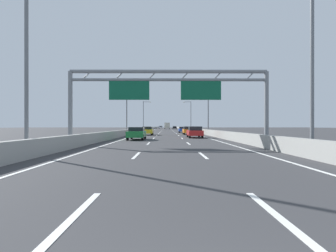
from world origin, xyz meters
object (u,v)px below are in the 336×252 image
object	(u,v)px
blue_car	(183,130)
black_car	(175,128)
streetlamp_left_mid	(128,106)
white_car	(161,127)
streetlamp_right_near	(308,56)
streetlamp_left_far	(144,114)
yellow_car	(148,131)
streetlamp_right_far	(190,114)
box_truck	(167,126)
sign_gantry	(168,88)
green_car	(137,133)
red_car	(195,132)
streetlamp_left_near	(31,55)
streetlamp_right_mid	(207,106)
orange_car	(188,130)

from	to	relation	value
blue_car	black_car	world-z (taller)	black_car
streetlamp_left_mid	white_car	distance (m)	88.15
streetlamp_right_near	black_car	world-z (taller)	streetlamp_right_near
streetlamp_left_far	white_car	size ratio (longest dim) A/B	2.13
streetlamp_right_near	white_car	size ratio (longest dim) A/B	2.13
white_car	yellow_car	bearing A→B (deg)	-90.05
streetlamp_right_far	black_car	distance (m)	37.45
box_truck	sign_gantry	bearing A→B (deg)	-90.07
streetlamp_left_mid	white_car	size ratio (longest dim) A/B	2.13
streetlamp_right_near	green_car	distance (m)	19.28
sign_gantry	streetlamp_left_mid	world-z (taller)	streetlamp_left_mid
blue_car	red_car	world-z (taller)	red_car
yellow_car	streetlamp_left_mid	bearing A→B (deg)	134.54
streetlamp_right_near	sign_gantry	bearing A→B (deg)	134.78
streetlamp_left_near	streetlamp_right_far	bearing A→B (deg)	77.39
black_car	streetlamp_right_near	bearing A→B (deg)	-87.89
streetlamp_left_mid	black_car	xyz separation A→B (m)	(11.10, 70.35, -4.68)
streetlamp_left_far	box_truck	xyz separation A→B (m)	(7.53, 38.91, -3.71)
streetlamp_left_near	streetlamp_left_mid	distance (m)	33.38
green_car	red_car	distance (m)	8.66
streetlamp_right_far	streetlamp_left_near	bearing A→B (deg)	-102.61
streetlamp_right_near	yellow_car	distance (m)	31.62
sign_gantry	blue_car	bearing A→B (deg)	84.33
streetlamp_left_near	streetlamp_right_near	distance (m)	14.93
streetlamp_right_mid	red_car	size ratio (longest dim) A/B	2.18
red_car	green_car	bearing A→B (deg)	-146.36
streetlamp_right_mid	orange_car	xyz separation A→B (m)	(-3.76, -1.60, -4.64)
streetlamp_right_far	white_car	size ratio (longest dim) A/B	2.13
sign_gantry	box_truck	bearing A→B (deg)	89.93
orange_car	black_car	world-z (taller)	orange_car
black_car	streetlamp_left_near	bearing A→B (deg)	-96.11
green_car	yellow_car	distance (m)	14.22
green_car	streetlamp_left_far	bearing A→B (deg)	94.28
box_truck	streetlamp_left_far	bearing A→B (deg)	-100.95
streetlamp_right_far	black_car	xyz separation A→B (m)	(-3.83, 36.96, -4.68)
black_car	yellow_car	xyz separation A→B (m)	(-7.09, -74.42, 0.04)
sign_gantry	streetlamp_left_mid	distance (m)	26.84
orange_car	black_car	bearing A→B (deg)	90.06
red_car	streetlamp_right_far	bearing A→B (deg)	85.30
green_car	sign_gantry	bearing A→B (deg)	-64.76
yellow_car	white_car	distance (m)	92.00
streetlamp_left_far	orange_car	bearing A→B (deg)	-72.28
streetlamp_right_mid	green_car	bearing A→B (deg)	-121.16
streetlamp_right_near	green_car	size ratio (longest dim) A/B	2.19
red_car	streetlamp_left_near	bearing A→B (deg)	-119.12
streetlamp_right_mid	red_car	world-z (taller)	streetlamp_right_mid
streetlamp_right_mid	white_car	distance (m)	88.71
streetlamp_left_mid	white_car	xyz separation A→B (m)	(4.10, 87.93, -4.64)
streetlamp_right_mid	blue_car	bearing A→B (deg)	110.56
orange_car	box_truck	distance (m)	73.99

